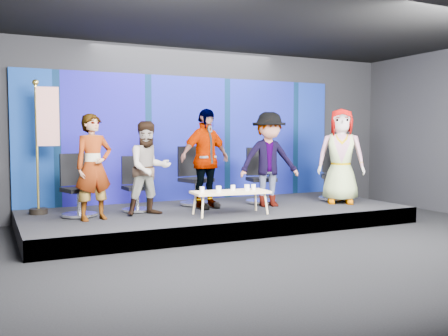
{
  "coord_description": "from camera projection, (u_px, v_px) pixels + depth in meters",
  "views": [
    {
      "loc": [
        -3.91,
        -5.93,
        1.68
      ],
      "look_at": [
        0.09,
        2.4,
        1.06
      ],
      "focal_mm": 40.0,
      "sensor_mm": 36.0,
      "label": 1
    }
  ],
  "objects": [
    {
      "name": "ground",
      "position": [
        291.0,
        252.0,
        7.13
      ],
      "size": [
        10.0,
        10.0,
        0.0
      ],
      "primitive_type": "plane",
      "color": "black",
      "rests_on": "ground"
    },
    {
      "name": "room_walls",
      "position": [
        293.0,
        81.0,
        6.97
      ],
      "size": [
        10.02,
        8.02,
        3.51
      ],
      "color": "black",
      "rests_on": "ground"
    },
    {
      "name": "riser",
      "position": [
        218.0,
        216.0,
        9.37
      ],
      "size": [
        7.0,
        3.0,
        0.3
      ],
      "primitive_type": "cube",
      "color": "black",
      "rests_on": "ground"
    },
    {
      "name": "backdrop",
      "position": [
        189.0,
        139.0,
        10.58
      ],
      "size": [
        7.0,
        0.08,
        2.6
      ],
      "primitive_type": "cube",
      "color": "navy",
      "rests_on": "riser"
    },
    {
      "name": "chair_a",
      "position": [
        78.0,
        196.0,
        8.42
      ],
      "size": [
        0.73,
        0.73,
        1.06
      ],
      "rotation": [
        0.0,
        0.0,
        0.25
      ],
      "color": "silver",
      "rests_on": "riser"
    },
    {
      "name": "panelist_a",
      "position": [
        94.0,
        167.0,
        8.04
      ],
      "size": [
        0.71,
        0.56,
        1.72
      ],
      "primitive_type": "imported",
      "rotation": [
        0.0,
        0.0,
        0.25
      ],
      "color": "black",
      "rests_on": "riser"
    },
    {
      "name": "chair_b",
      "position": [
        136.0,
        193.0,
        8.99
      ],
      "size": [
        0.6,
        0.6,
        1.0
      ],
      "rotation": [
        0.0,
        0.0,
        0.07
      ],
      "color": "silver",
      "rests_on": "riser"
    },
    {
      "name": "panelist_b",
      "position": [
        149.0,
        168.0,
        8.55
      ],
      "size": [
        0.83,
        0.67,
        1.61
      ],
      "primitive_type": "imported",
      "rotation": [
        0.0,
        0.0,
        0.07
      ],
      "color": "black",
      "rests_on": "riser"
    },
    {
      "name": "chair_c",
      "position": [
        194.0,
        186.0,
        9.8
      ],
      "size": [
        0.8,
        0.8,
        1.15
      ],
      "rotation": [
        0.0,
        0.0,
        0.27
      ],
      "color": "silver",
      "rests_on": "riser"
    },
    {
      "name": "panelist_c",
      "position": [
        205.0,
        159.0,
        9.31
      ],
      "size": [
        1.18,
        0.73,
        1.87
      ],
      "primitive_type": "imported",
      "rotation": [
        0.0,
        0.0,
        0.27
      ],
      "color": "black",
      "rests_on": "riser"
    },
    {
      "name": "chair_d",
      "position": [
        260.0,
        185.0,
        10.1
      ],
      "size": [
        0.73,
        0.73,
        1.12
      ],
      "rotation": [
        0.0,
        0.0,
        -0.17
      ],
      "color": "silver",
      "rests_on": "riser"
    },
    {
      "name": "panelist_d",
      "position": [
        269.0,
        159.0,
        9.58
      ],
      "size": [
        1.27,
        0.86,
        1.81
      ],
      "primitive_type": "imported",
      "rotation": [
        0.0,
        0.0,
        -0.17
      ],
      "color": "black",
      "rests_on": "riser"
    },
    {
      "name": "chair_e",
      "position": [
        334.0,
        182.0,
        10.58
      ],
      "size": [
        0.92,
        0.92,
        1.18
      ],
      "rotation": [
        0.0,
        0.0,
        -0.6
      ],
      "color": "silver",
      "rests_on": "riser"
    },
    {
      "name": "panelist_e",
      "position": [
        341.0,
        156.0,
        10.03
      ],
      "size": [
        1.11,
        1.03,
        1.91
      ],
      "primitive_type": "imported",
      "rotation": [
        0.0,
        0.0,
        -0.6
      ],
      "color": "black",
      "rests_on": "riser"
    },
    {
      "name": "coffee_table",
      "position": [
        230.0,
        193.0,
        8.63
      ],
      "size": [
        1.37,
        0.67,
        0.41
      ],
      "rotation": [
        0.0,
        0.0,
        -0.08
      ],
      "color": "tan",
      "rests_on": "riser"
    },
    {
      "name": "mug_a",
      "position": [
        202.0,
        189.0,
        8.45
      ],
      "size": [
        0.08,
        0.08,
        0.09
      ],
      "primitive_type": "cylinder",
      "color": "silver",
      "rests_on": "coffee_table"
    },
    {
      "name": "mug_b",
      "position": [
        219.0,
        189.0,
        8.43
      ],
      "size": [
        0.09,
        0.09,
        0.11
      ],
      "primitive_type": "cylinder",
      "color": "silver",
      "rests_on": "coffee_table"
    },
    {
      "name": "mug_c",
      "position": [
        233.0,
        188.0,
        8.73
      ],
      "size": [
        0.08,
        0.08,
        0.09
      ],
      "primitive_type": "cylinder",
      "color": "silver",
      "rests_on": "coffee_table"
    },
    {
      "name": "mug_d",
      "position": [
        247.0,
        187.0,
        8.7
      ],
      "size": [
        0.09,
        0.09,
        0.11
      ],
      "primitive_type": "cylinder",
      "color": "silver",
      "rests_on": "coffee_table"
    },
    {
      "name": "mug_e",
      "position": [
        253.0,
        187.0,
        8.83
      ],
      "size": [
        0.08,
        0.08,
        0.1
      ],
      "primitive_type": "cylinder",
      "color": "silver",
      "rests_on": "coffee_table"
    },
    {
      "name": "flag_stand",
      "position": [
        44.0,
        143.0,
        8.64
      ],
      "size": [
        0.53,
        0.31,
        2.33
      ],
      "rotation": [
        0.0,
        0.0,
        -0.19
      ],
      "color": "black",
      "rests_on": "riser"
    }
  ]
}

